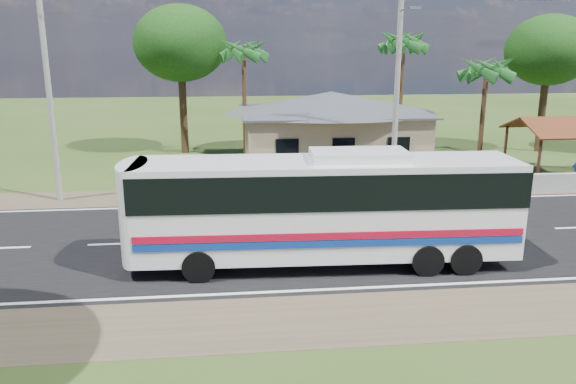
# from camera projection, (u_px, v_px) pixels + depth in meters

# --- Properties ---
(ground) EXTENTS (120.00, 120.00, 0.00)m
(ground) POSITION_uv_depth(u_px,v_px,m) (364.00, 236.00, 21.45)
(ground) COLOR #2D4117
(ground) RESTS_ON ground
(road) EXTENTS (120.00, 16.00, 0.03)m
(road) POSITION_uv_depth(u_px,v_px,m) (364.00, 236.00, 21.44)
(road) COLOR black
(road) RESTS_ON ground
(house) EXTENTS (12.40, 10.00, 5.00)m
(house) POSITION_uv_depth(u_px,v_px,m) (330.00, 121.00, 33.37)
(house) COLOR tan
(house) RESTS_ON ground
(waiting_shed) EXTENTS (5.20, 4.48, 3.35)m
(waiting_shed) POSITION_uv_depth(u_px,v_px,m) (564.00, 128.00, 30.24)
(waiting_shed) COLOR #3D2216
(waiting_shed) RESTS_ON ground
(concrete_barrier) EXTENTS (7.00, 0.30, 0.90)m
(concrete_barrier) POSITION_uv_depth(u_px,v_px,m) (574.00, 182.00, 27.94)
(concrete_barrier) COLOR #9E9E99
(concrete_barrier) RESTS_ON ground
(utility_poles) EXTENTS (32.80, 2.22, 11.00)m
(utility_poles) POSITION_uv_depth(u_px,v_px,m) (391.00, 73.00, 26.48)
(utility_poles) COLOR #9E9E99
(utility_poles) RESTS_ON ground
(palm_near) EXTENTS (2.80, 2.80, 6.70)m
(palm_near) POSITION_uv_depth(u_px,v_px,m) (487.00, 70.00, 31.53)
(palm_near) COLOR #47301E
(palm_near) RESTS_ON ground
(palm_mid) EXTENTS (2.80, 2.80, 8.20)m
(palm_mid) POSITION_uv_depth(u_px,v_px,m) (403.00, 43.00, 35.13)
(palm_mid) COLOR #47301E
(palm_mid) RESTS_ON ground
(palm_far) EXTENTS (2.80, 2.80, 7.70)m
(palm_far) POSITION_uv_depth(u_px,v_px,m) (243.00, 51.00, 34.72)
(palm_far) COLOR #47301E
(palm_far) RESTS_ON ground
(tree_behind_house) EXTENTS (6.00, 6.00, 9.61)m
(tree_behind_house) POSITION_uv_depth(u_px,v_px,m) (180.00, 44.00, 36.12)
(tree_behind_house) COLOR #47301E
(tree_behind_house) RESTS_ON ground
(tree_behind_shed) EXTENTS (5.60, 5.60, 9.02)m
(tree_behind_shed) POSITION_uv_depth(u_px,v_px,m) (549.00, 51.00, 36.75)
(tree_behind_shed) COLOR #47301E
(tree_behind_shed) RESTS_ON ground
(coach_bus) EXTENTS (12.41, 3.05, 3.83)m
(coach_bus) POSITION_uv_depth(u_px,v_px,m) (327.00, 201.00, 18.15)
(coach_bus) COLOR silver
(coach_bus) RESTS_ON ground
(motorcycle) EXTENTS (2.03, 0.91, 1.03)m
(motorcycle) POSITION_uv_depth(u_px,v_px,m) (371.00, 179.00, 28.29)
(motorcycle) COLOR black
(motorcycle) RESTS_ON ground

